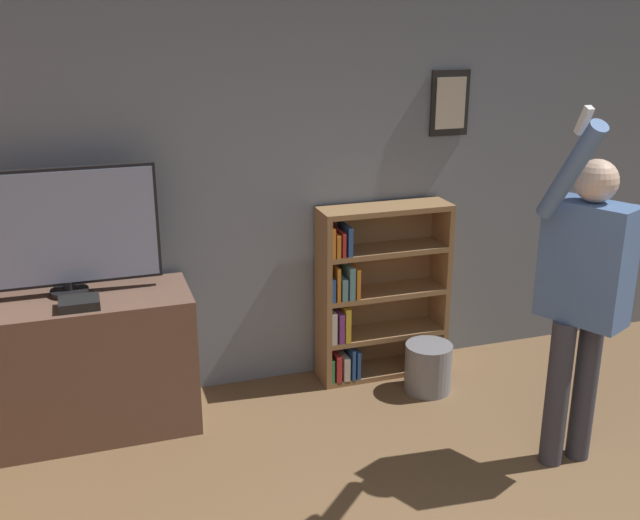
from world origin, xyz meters
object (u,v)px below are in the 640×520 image
Objects in this scene: television at (63,231)px; bookshelf at (372,295)px; game_console at (79,303)px; waste_bin at (428,367)px; person at (584,286)px.

television is 2.06m from bookshelf.
waste_bin is (2.17, -0.04, -0.72)m from game_console.
television is at bearing -141.93° from person.
game_console reaches higher than waste_bin.
waste_bin is (0.27, -0.36, -0.42)m from bookshelf.
game_console is at bearing -77.94° from television.
person reaches higher than bookshelf.
game_console is 0.18× the size of bookshelf.
bookshelf is (1.95, 0.08, -0.66)m from television.
person is at bearing -22.04° from game_console.
television reaches higher than game_console.
game_console is 2.76m from person.
person is (2.60, -1.27, -0.19)m from television.
bookshelf is at bearing 2.39° from television.
television is 2.90m from person.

